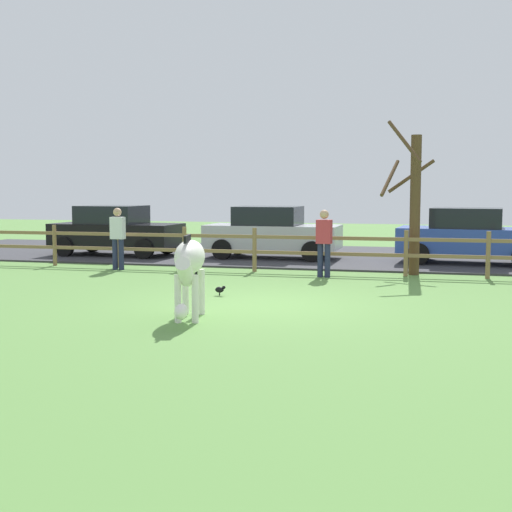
% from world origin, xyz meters
% --- Properties ---
extents(ground_plane, '(60.00, 60.00, 0.00)m').
position_xyz_m(ground_plane, '(0.00, 0.00, 0.00)').
color(ground_plane, '#5B8C42').
extents(parking_asphalt, '(28.00, 7.40, 0.05)m').
position_xyz_m(parking_asphalt, '(0.00, 9.30, 0.03)').
color(parking_asphalt, '#38383D').
rests_on(parking_asphalt, ground_plane).
extents(paddock_fence, '(21.27, 0.11, 1.14)m').
position_xyz_m(paddock_fence, '(-0.42, 5.00, 0.65)').
color(paddock_fence, olive).
rests_on(paddock_fence, ground_plane).
extents(bare_tree, '(1.30, 1.55, 3.82)m').
position_xyz_m(bare_tree, '(2.60, 5.38, 1.86)').
color(bare_tree, '#513A23').
rests_on(bare_tree, ground_plane).
extents(zebra, '(0.71, 1.92, 1.41)m').
position_xyz_m(zebra, '(-0.77, -1.71, 0.93)').
color(zebra, white).
rests_on(zebra, ground_plane).
extents(crow_on_grass, '(0.22, 0.10, 0.20)m').
position_xyz_m(crow_on_grass, '(-1.03, 0.86, 0.13)').
color(crow_on_grass, black).
rests_on(crow_on_grass, ground_plane).
extents(parked_car_silver, '(4.02, 1.92, 1.56)m').
position_xyz_m(parked_car_silver, '(-1.64, 8.11, 0.84)').
color(parked_car_silver, '#B7BABF').
rests_on(parked_car_silver, parking_asphalt).
extents(parked_car_blue, '(4.14, 2.18, 1.56)m').
position_xyz_m(parked_car_blue, '(4.10, 7.96, 0.84)').
color(parked_car_blue, '#2D4CAD').
rests_on(parked_car_blue, parking_asphalt).
extents(parked_car_black, '(4.07, 2.01, 1.56)m').
position_xyz_m(parked_car_black, '(-6.61, 7.74, 0.84)').
color(parked_car_black, black).
rests_on(parked_car_black, parking_asphalt).
extents(visitor_left_of_tree, '(0.36, 0.22, 1.64)m').
position_xyz_m(visitor_left_of_tree, '(-4.99, 4.50, 0.91)').
color(visitor_left_of_tree, '#232847').
rests_on(visitor_left_of_tree, ground_plane).
extents(visitor_right_of_tree, '(0.38, 0.26, 1.64)m').
position_xyz_m(visitor_right_of_tree, '(0.54, 4.31, 0.91)').
color(visitor_right_of_tree, '#232847').
rests_on(visitor_right_of_tree, ground_plane).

